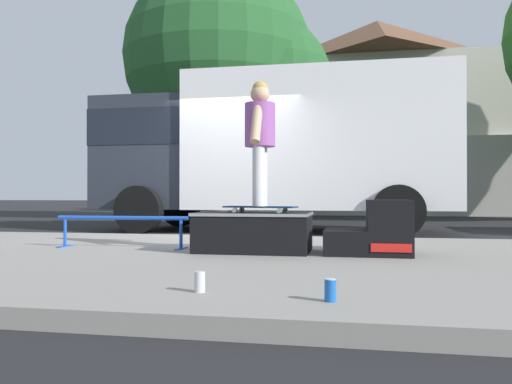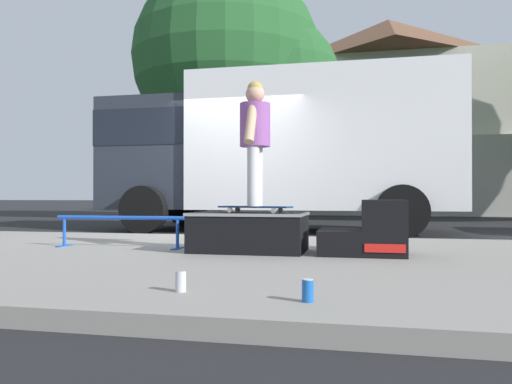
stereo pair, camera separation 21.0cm
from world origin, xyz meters
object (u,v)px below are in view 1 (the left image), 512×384
(soda_can_b, at_px, (200,282))
(box_truck, at_px, (271,147))
(skate_box, at_px, (254,231))
(soda_can, at_px, (330,290))
(street_tree_neighbour, at_px, (229,65))
(grind_rail, at_px, (122,224))
(skateboard, at_px, (260,207))
(skater_kid, at_px, (260,133))
(kicker_ramp, at_px, (375,232))

(soda_can_b, xyz_separation_m, box_truck, (-0.68, 7.11, 1.52))
(skate_box, distance_m, soda_can, 2.58)
(soda_can_b, bearing_deg, street_tree_neighbour, 102.94)
(street_tree_neighbour, bearing_deg, grind_rail, -83.36)
(skateboard, xyz_separation_m, street_tree_neighbour, (-2.74, 9.81, 4.14))
(skater_kid, xyz_separation_m, soda_can_b, (0.03, -2.24, -1.19))
(kicker_ramp, relative_size, soda_can, 6.75)
(skateboard, height_order, box_truck, box_truck)
(kicker_ramp, bearing_deg, skate_box, 179.98)
(skate_box, bearing_deg, soda_can, -69.55)
(grind_rail, distance_m, skater_kid, 1.89)
(kicker_ramp, bearing_deg, soda_can, -98.24)
(box_truck, bearing_deg, soda_can, -78.50)
(skateboard, relative_size, box_truck, 0.12)
(kicker_ramp, bearing_deg, grind_rail, 178.20)
(kicker_ramp, xyz_separation_m, skater_kid, (-1.17, -0.04, 1.02))
(grind_rail, height_order, street_tree_neighbour, street_tree_neighbour)
(skateboard, relative_size, skater_kid, 0.61)
(skateboard, distance_m, box_truck, 5.04)
(soda_can_b, bearing_deg, skate_box, 92.65)
(skate_box, xyz_separation_m, grind_rail, (-1.54, 0.09, 0.05))
(skater_kid, distance_m, box_truck, 4.93)
(skater_kid, distance_m, soda_can, 2.78)
(grind_rail, height_order, soda_can, grind_rail)
(grind_rail, relative_size, soda_can, 12.39)
(soda_can, bearing_deg, grind_rail, 134.27)
(skate_box, height_order, skateboard, skateboard)
(kicker_ramp, height_order, skateboard, kicker_ramp)
(kicker_ramp, distance_m, grind_rail, 2.79)
(skate_box, relative_size, box_truck, 0.17)
(kicker_ramp, bearing_deg, street_tree_neighbour, 111.82)
(skate_box, xyz_separation_m, soda_can_b, (0.11, -2.28, -0.16))
(grind_rail, height_order, skateboard, skateboard)
(skate_box, height_order, box_truck, box_truck)
(grind_rail, relative_size, skater_kid, 1.19)
(street_tree_neighbour, bearing_deg, soda_can, -73.70)
(kicker_ramp, relative_size, skateboard, 1.06)
(grind_rail, bearing_deg, skate_box, -3.25)
(soda_can, bearing_deg, soda_can_b, 170.68)
(soda_can, xyz_separation_m, soda_can_b, (-0.79, 0.13, 0.00))
(soda_can_b, bearing_deg, kicker_ramp, 63.38)
(skate_box, xyz_separation_m, skater_kid, (0.07, -0.04, 1.03))
(grind_rail, distance_m, soda_can_b, 2.89)
(grind_rail, relative_size, soda_can_b, 12.39)
(box_truck, bearing_deg, grind_rail, -101.44)
(soda_can_b, height_order, box_truck, box_truck)
(grind_rail, bearing_deg, box_truck, 78.56)
(soda_can, bearing_deg, box_truck, 101.50)
(soda_can, xyz_separation_m, street_tree_neighbour, (-3.56, 12.18, 4.54))
(skater_kid, relative_size, soda_can_b, 10.40)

